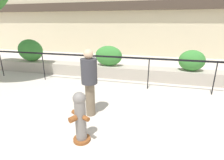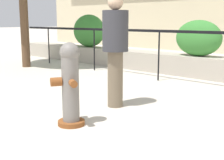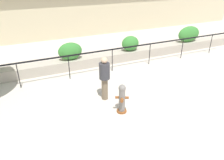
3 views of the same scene
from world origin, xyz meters
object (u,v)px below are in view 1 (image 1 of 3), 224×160
at_px(hedge_bush_1, 109,56).
at_px(hedge_bush_2, 192,61).
at_px(pedestrian, 89,79).
at_px(fire_hydrant, 80,117).
at_px(hedge_bush_0, 30,50).

xyz_separation_m(hedge_bush_1, hedge_bush_2, (3.36, 0.00, -0.03)).
height_order(hedge_bush_1, pedestrian, pedestrian).
distance_m(fire_hydrant, pedestrian, 1.17).
height_order(hedge_bush_2, fire_hydrant, hedge_bush_2).
relative_size(hedge_bush_0, hedge_bush_1, 1.11).
relative_size(hedge_bush_2, pedestrian, 0.57).
bearing_deg(hedge_bush_0, pedestrian, -37.62).
xyz_separation_m(hedge_bush_0, fire_hydrant, (4.60, -4.44, -0.47)).
xyz_separation_m(hedge_bush_2, pedestrian, (-2.91, -3.38, 0.08)).
relative_size(hedge_bush_1, hedge_bush_2, 1.21).
bearing_deg(hedge_bush_2, hedge_bush_0, 180.00).
bearing_deg(pedestrian, hedge_bush_0, 142.38).
bearing_deg(fire_hydrant, hedge_bush_0, 135.95).
relative_size(hedge_bush_1, pedestrian, 0.69).
height_order(hedge_bush_0, pedestrian, pedestrian).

